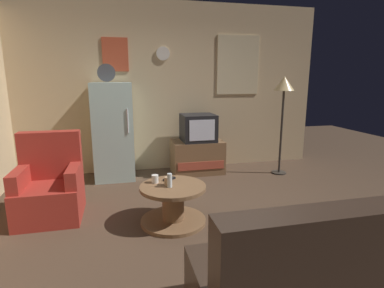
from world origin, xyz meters
name	(u,v)px	position (x,y,z in m)	size (l,w,h in m)	color
ground_plane	(211,233)	(0.00, 0.00, 0.00)	(12.00, 12.00, 0.00)	#4C3828
wall_with_art	(171,88)	(0.01, 2.45, 1.40)	(5.20, 0.12, 2.79)	#D1B284
fridge	(113,131)	(-0.98, 2.07, 0.75)	(0.60, 0.62, 1.77)	silver
tv_stand	(197,157)	(0.36, 2.03, 0.27)	(0.84, 0.53, 0.54)	brown
crt_tv	(198,128)	(0.38, 2.03, 0.76)	(0.54, 0.51, 0.44)	black
standing_lamp	(284,91)	(1.69, 1.68, 1.36)	(0.32, 0.32, 1.59)	#332D28
coffee_table	(173,204)	(-0.34, 0.32, 0.21)	(0.72, 0.72, 0.43)	brown
wine_glass	(170,180)	(-0.38, 0.28, 0.50)	(0.05, 0.05, 0.15)	silver
mug_ceramic_white	(155,179)	(-0.52, 0.46, 0.47)	(0.08, 0.08, 0.09)	silver
mug_ceramic_tan	(168,181)	(-0.39, 0.35, 0.47)	(0.08, 0.08, 0.09)	tan
remote_control	(169,179)	(-0.35, 0.52, 0.44)	(0.15, 0.04, 0.02)	black
armchair	(50,188)	(-1.68, 0.81, 0.34)	(0.68, 0.68, 0.96)	#A52D23
couch	(330,280)	(0.39, -1.31, 0.31)	(1.70, 0.80, 0.92)	#38281E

